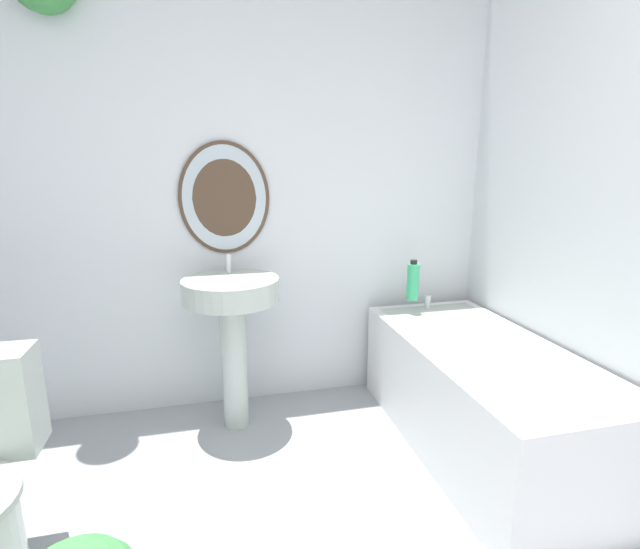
{
  "coord_description": "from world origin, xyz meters",
  "views": [
    {
      "loc": [
        -0.26,
        -0.21,
        1.35
      ],
      "look_at": [
        0.15,
        1.45,
        0.95
      ],
      "focal_mm": 26.0,
      "sensor_mm": 36.0,
      "label": 1
    }
  ],
  "objects": [
    {
      "name": "pedestal_sink",
      "position": [
        -0.16,
        2.06,
        0.62
      ],
      "size": [
        0.48,
        0.48,
        0.9
      ],
      "color": "#B2BCB2",
      "rests_on": "ground_plane"
    },
    {
      "name": "wall_back",
      "position": [
        -0.05,
        2.36,
        1.25
      ],
      "size": [
        2.79,
        0.29,
        2.4
      ],
      "color": "silver",
      "rests_on": "ground_plane"
    },
    {
      "name": "shampoo_bottle",
      "position": [
        0.86,
        2.13,
        0.71
      ],
      "size": [
        0.07,
        0.07,
        0.23
      ],
      "color": "#38B275",
      "rests_on": "bathtub"
    },
    {
      "name": "bathtub",
      "position": [
        0.98,
        1.59,
        0.28
      ],
      "size": [
        0.66,
        1.41,
        0.6
      ],
      "color": "silver",
      "rests_on": "ground_plane"
    }
  ]
}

